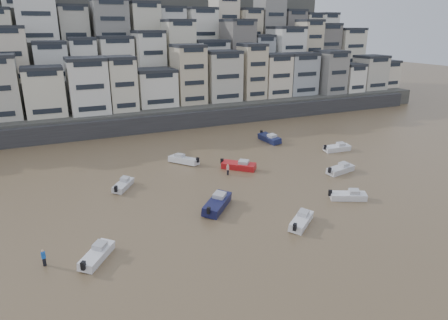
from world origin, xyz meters
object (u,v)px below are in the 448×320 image
boat_e (239,164)px  boat_g (337,147)px  boat_d (341,168)px  boat_i (269,137)px  boat_h (184,159)px  person_blue (44,258)px  boat_a (301,219)px  boat_j (97,253)px  person_pink (228,170)px  boat_f (123,184)px  boat_b (348,195)px  boat_c (217,202)px

boat_e → boat_g: bearing=47.3°
boat_d → boat_i: size_ratio=0.85×
boat_h → person_blue: size_ratio=3.32×
boat_a → boat_j: size_ratio=1.02×
boat_i → person_pink: 20.38m
person_blue → person_pink: bearing=29.2°
boat_d → boat_h: size_ratio=0.96×
boat_g → boat_j: bearing=-153.4°
person_blue → boat_i: bearing=33.9°
boat_h → person_blue: 31.71m
boat_e → boat_g: (20.72, 1.14, -0.06)m
boat_i → person_pink: (-15.42, -13.33, -0.01)m
boat_i → person_blue: bearing=-57.5°
boat_e → boat_f: boat_e is taller
boat_j → person_pink: (21.67, 15.80, 0.16)m
boat_b → boat_c: bearing=-169.1°
person_pink → boat_d: bearing=-21.8°
person_blue → person_pink: (26.37, 14.72, 0.00)m
boat_b → boat_d: size_ratio=0.92×
boat_j → boat_i: bearing=-15.8°
boat_e → boat_i: (12.76, 11.77, 0.07)m
boat_a → boat_h: size_ratio=0.93×
boat_f → boat_j: 18.17m
boat_c → boat_f: boat_c is taller
boat_g → person_blue: person_blue is taller
boat_a → boat_b: size_ratio=1.05×
boat_d → person_blue: person_blue is taller
boat_c → person_pink: size_ratio=3.87×
boat_j → boat_g: bearing=-31.6°
boat_e → boat_f: 18.32m
boat_i → boat_f: bearing=-70.3°
boat_g → person_pink: (-23.38, -2.70, 0.12)m
boat_d → boat_i: boat_i is taller
boat_a → boat_c: 10.66m
boat_b → boat_d: (5.85, 8.42, 0.06)m
boat_a → boat_i: bearing=26.7°
boat_c → person_pink: 11.98m
boat_i → boat_j: size_ratio=1.24×
boat_c → boat_f: bearing=81.4°
boat_d → person_pink: size_ratio=3.18×
person_blue → boat_d: bearing=10.9°
boat_c → person_blue: bearing=145.1°
boat_c → person_blue: boat_c is taller
boat_j → boat_b: bearing=-52.5°
person_pink → boat_i: bearing=40.8°
boat_c → boat_g: (29.69, 12.89, -0.17)m
boat_e → person_pink: size_ratio=3.43×
boat_c → boat_h: boat_c is taller
boat_e → boat_j: bearing=-100.3°
boat_b → boat_c: boat_c is taller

